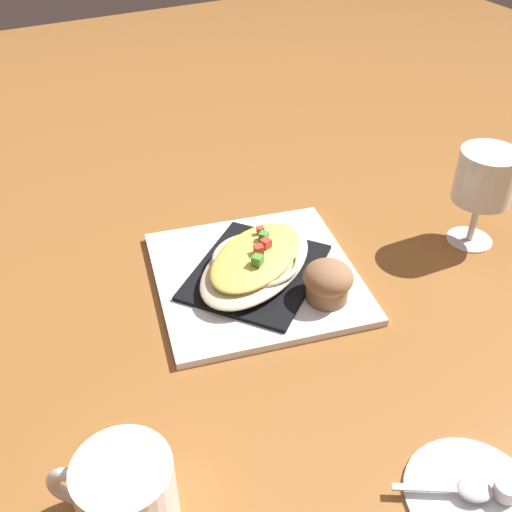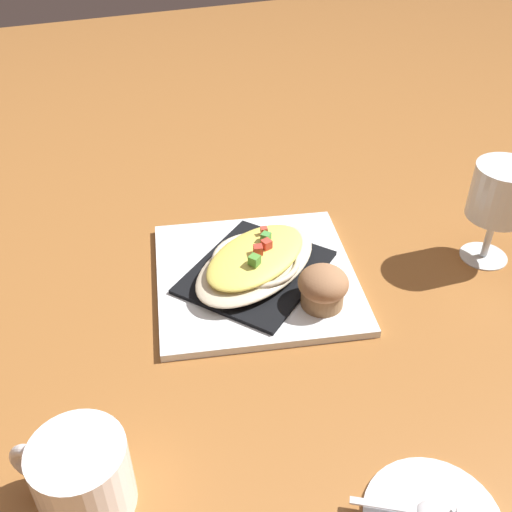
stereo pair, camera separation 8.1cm
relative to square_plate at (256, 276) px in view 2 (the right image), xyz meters
name	(u,v)px [view 2 (the right image)]	position (x,y,z in m)	size (l,w,h in m)	color
ground_plane	(256,279)	(0.00, 0.00, -0.01)	(2.60, 2.60, 0.00)	#985F2E
square_plate	(256,276)	(0.00, 0.00, 0.00)	(0.27, 0.27, 0.01)	white
folded_napkin	(256,272)	(0.00, 0.00, 0.01)	(0.19, 0.16, 0.01)	black
gratin_dish	(256,261)	(0.00, 0.00, 0.03)	(0.24, 0.21, 0.05)	beige
muffin	(323,287)	(-0.06, 0.09, 0.03)	(0.06, 0.06, 0.05)	#936A44
coffee_mug	(82,479)	(0.26, 0.25, 0.03)	(0.11, 0.09, 0.08)	white
stemmed_glass	(500,197)	(-0.33, 0.06, 0.10)	(0.08, 0.08, 0.15)	white
spoon	(429,512)	(-0.03, 0.38, 0.01)	(0.09, 0.06, 0.01)	silver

